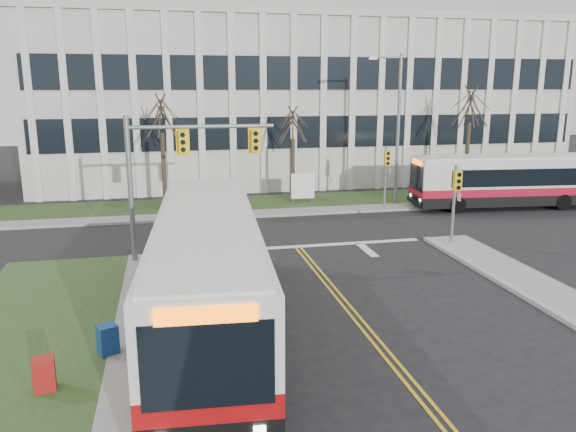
% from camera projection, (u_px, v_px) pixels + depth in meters
% --- Properties ---
extents(ground, '(120.00, 120.00, 0.00)m').
position_uv_depth(ground, '(354.00, 315.00, 18.43)').
color(ground, black).
rests_on(ground, ground).
extents(sidewalk_west, '(1.20, 26.00, 0.14)m').
position_uv_depth(sidewalk_west, '(121.00, 427.00, 12.22)').
color(sidewalk_west, '#9E9B93').
rests_on(sidewalk_west, ground).
extents(sidewalk_cross, '(44.00, 1.60, 0.14)m').
position_uv_depth(sidewalk_cross, '(352.00, 209.00, 33.91)').
color(sidewalk_cross, '#9E9B93').
rests_on(sidewalk_cross, ground).
extents(building_lawn, '(44.00, 5.00, 0.12)m').
position_uv_depth(building_lawn, '(338.00, 200.00, 36.58)').
color(building_lawn, '#2E491F').
rests_on(building_lawn, ground).
extents(office_building, '(40.00, 16.00, 12.00)m').
position_uv_depth(office_building, '(297.00, 103.00, 46.67)').
color(office_building, silver).
rests_on(office_building, ground).
extents(mast_arm_signal, '(6.11, 0.38, 6.20)m').
position_uv_depth(mast_arm_signal, '(171.00, 162.00, 23.14)').
color(mast_arm_signal, slate).
rests_on(mast_arm_signal, ground).
extents(signal_pole_near, '(0.34, 0.39, 3.80)m').
position_uv_depth(signal_pole_near, '(456.00, 193.00, 25.91)').
color(signal_pole_near, slate).
rests_on(signal_pole_near, ground).
extents(signal_pole_far, '(0.34, 0.39, 3.80)m').
position_uv_depth(signal_pole_far, '(386.00, 168.00, 34.00)').
color(signal_pole_far, slate).
rests_on(signal_pole_far, ground).
extents(streetlight, '(2.15, 0.25, 9.20)m').
position_uv_depth(streetlight, '(396.00, 122.00, 34.33)').
color(streetlight, slate).
rests_on(streetlight, ground).
extents(directory_sign, '(1.50, 0.12, 2.00)m').
position_uv_depth(directory_sign, '(303.00, 186.00, 35.34)').
color(directory_sign, slate).
rests_on(directory_sign, ground).
extents(tree_left, '(1.80, 1.80, 7.70)m').
position_uv_depth(tree_left, '(161.00, 118.00, 33.10)').
color(tree_left, '#42352B').
rests_on(tree_left, ground).
extents(tree_mid, '(1.80, 1.80, 6.82)m').
position_uv_depth(tree_mid, '(293.00, 126.00, 35.07)').
color(tree_mid, '#42352B').
rests_on(tree_mid, ground).
extents(tree_right, '(1.80, 1.80, 8.25)m').
position_uv_depth(tree_right, '(470.00, 108.00, 37.10)').
color(tree_right, '#42352B').
rests_on(tree_right, ground).
extents(bus_main, '(3.80, 13.48, 3.55)m').
position_uv_depth(bus_main, '(208.00, 275.00, 16.92)').
color(bus_main, silver).
rests_on(bus_main, ground).
extents(bus_cross, '(11.96, 3.61, 3.14)m').
position_uv_depth(bus_cross, '(509.00, 182.00, 34.41)').
color(bus_cross, silver).
rests_on(bus_cross, ground).
extents(newspaper_box_blue, '(0.64, 0.62, 0.95)m').
position_uv_depth(newspaper_box_blue, '(108.00, 342.00, 15.42)').
color(newspaper_box_blue, navy).
rests_on(newspaper_box_blue, ground).
extents(newspaper_box_red, '(0.56, 0.52, 0.95)m').
position_uv_depth(newspaper_box_red, '(44.00, 376.00, 13.58)').
color(newspaper_box_red, maroon).
rests_on(newspaper_box_red, ground).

